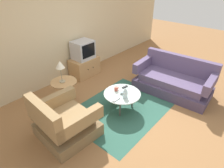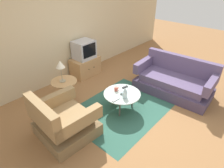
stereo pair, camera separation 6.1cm
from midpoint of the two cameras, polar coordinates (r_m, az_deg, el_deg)
The scene contains 15 objects.
ground_plane at distance 4.33m, azimuth 4.47°, elevation -6.75°, with size 16.00×16.00×0.00m, color olive.
back_wall at distance 5.20m, azimuth -15.43°, elevation 15.51°, with size 9.00×0.12×2.70m, color #CCB78E.
area_rug at distance 4.28m, azimuth 2.46°, elevation -7.27°, with size 2.17×1.63×0.00m, color #2D5B4C.
armchair at distance 3.58m, azimuth -14.42°, elevation -11.09°, with size 0.98×1.00×0.89m.
couch at distance 4.93m, azimuth 17.32°, elevation 0.85°, with size 0.98×1.82×0.85m.
coffee_table at distance 4.06m, azimuth 2.58°, elevation -3.15°, with size 0.77×0.77×0.41m.
side_table at distance 4.34m, azimuth -14.24°, elevation -1.03°, with size 0.56×0.56×0.57m.
tv_stand at distance 5.54m, azimuth -8.43°, elevation 5.10°, with size 0.79×0.51×0.51m.
television at distance 5.35m, azimuth -8.89°, elevation 9.96°, with size 0.54×0.46×0.49m.
table_lamp at distance 4.09m, azimuth -15.51°, elevation 5.21°, with size 0.19×0.19×0.48m.
vase at distance 3.86m, azimuth 3.50°, elevation -2.65°, with size 0.10×0.10×0.23m.
mug at distance 4.10m, azimuth 0.83°, elevation -1.41°, with size 0.12×0.08×0.09m.
bowl at distance 4.03m, azimuth 2.77°, elevation -2.48°, with size 0.12×0.12×0.04m.
tv_remote_dark at distance 4.23m, azimuth 3.40°, elevation -0.85°, with size 0.15×0.07×0.02m.
tv_remote_silver at distance 3.83m, azimuth 0.79°, elevation -4.63°, with size 0.17×0.05×0.02m.
Camera 1 is at (-2.82, -1.96, 2.65)m, focal length 30.96 mm.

